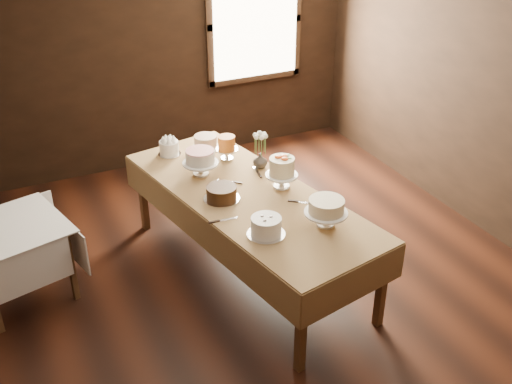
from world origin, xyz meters
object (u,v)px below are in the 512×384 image
object	(u,v)px
side_table	(12,235)
cake_chocolate	(222,193)
cake_server_c	(225,181)
cake_caramel	(227,149)
cake_swirl	(266,227)
flower_vase	(260,161)
cake_cream	(326,213)
cake_meringue	(169,148)
display_table	(248,200)
cake_lattice	(200,164)
cake_flowers	(282,174)
cake_server_e	(229,219)
cake_server_b	(307,203)
cake_server_d	(256,170)
cake_speckled	(206,142)

from	to	relation	value
side_table	cake_chocolate	xyz separation A→B (m)	(1.67, -0.51, 0.25)
cake_server_c	cake_caramel	bearing A→B (deg)	-70.58
cake_swirl	flower_vase	xyz separation A→B (m)	(0.46, 1.05, -0.00)
cake_cream	cake_meringue	bearing A→B (deg)	111.74
cake_cream	display_table	bearing A→B (deg)	114.95
cake_caramel	cake_cream	world-z (taller)	cake_caramel
cake_meringue	cake_caramel	xyz separation A→B (m)	(0.47, -0.33, 0.04)
cake_meringue	side_table	bearing A→B (deg)	-161.62
cake_lattice	cake_swirl	world-z (taller)	cake_lattice
cake_lattice	cake_caramel	size ratio (longest dim) A/B	1.31
display_table	cake_caramel	world-z (taller)	cake_caramel
cake_meringue	flower_vase	size ratio (longest dim) A/B	1.59
cake_meringue	cake_caramel	size ratio (longest dim) A/B	0.90
display_table	cake_meringue	world-z (taller)	cake_meringue
display_table	cake_swirl	world-z (taller)	cake_swirl
cake_flowers	cake_server_e	world-z (taller)	cake_flowers
cake_server_b	cake_server_d	xyz separation A→B (m)	(-0.13, 0.73, 0.00)
cake_swirl	cake_server_e	size ratio (longest dim) A/B	1.31
cake_server_d	side_table	bearing A→B (deg)	95.30
cake_server_d	cake_server_c	bearing A→B (deg)	110.93
cake_lattice	cake_flowers	world-z (taller)	cake_flowers
cake_server_e	flower_vase	distance (m)	0.96
cake_flowers	cake_server_c	xyz separation A→B (m)	(-0.40, 0.32, -0.12)
cake_lattice	cake_server_d	world-z (taller)	cake_lattice
cake_server_c	cake_swirl	bearing A→B (deg)	131.05
cake_meringue	cake_server_d	bearing A→B (deg)	-46.91
cake_lattice	cake_speckled	bearing A→B (deg)	64.22
cake_meringue	display_table	bearing A→B (deg)	-70.59
cake_flowers	cake_server_d	bearing A→B (deg)	98.98
cake_meringue	cake_server_e	xyz separation A→B (m)	(0.05, -1.35, -0.06)
cake_chocolate	cake_lattice	bearing A→B (deg)	89.32
display_table	cake_lattice	xyz separation A→B (m)	(-0.24, 0.51, 0.17)
cake_flowers	cake_server_b	xyz separation A→B (m)	(0.07, -0.34, -0.12)
display_table	cake_swirl	xyz separation A→B (m)	(-0.15, -0.65, 0.13)
flower_vase	cake_lattice	bearing A→B (deg)	169.40
cake_server_b	cake_server_c	size ratio (longest dim) A/B	1.00
cake_caramel	cake_server_c	size ratio (longest dim) A/B	1.04
cake_chocolate	flower_vase	xyz separation A→B (m)	(0.56, 0.40, 0.01)
cake_meringue	cake_flowers	world-z (taller)	cake_flowers
cake_speckled	cake_flowers	distance (m)	1.08
cake_caramel	cake_chocolate	xyz separation A→B (m)	(-0.34, -0.69, -0.05)
cake_meringue	cake_server_d	xyz separation A→B (m)	(0.62, -0.66, -0.06)
cake_flowers	cake_cream	xyz separation A→B (m)	(0.02, -0.70, -0.02)
cake_meringue	cake_server_b	distance (m)	1.58
flower_vase	cake_server_b	bearing A→B (deg)	-84.94
cake_chocolate	flower_vase	distance (m)	0.69
cake_server_b	cake_server_c	xyz separation A→B (m)	(-0.47, 0.66, 0.00)
side_table	cake_swirl	size ratio (longest dim) A/B	3.23
cake_chocolate	cake_server_e	distance (m)	0.33
cake_flowers	flower_vase	distance (m)	0.43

